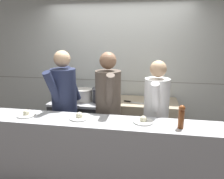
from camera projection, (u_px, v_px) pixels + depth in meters
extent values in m
cube|color=silver|center=(119.00, 72.00, 3.97)|extent=(8.00, 0.06, 2.60)
cube|color=gray|center=(119.00, 81.00, 3.98)|extent=(8.00, 0.00, 0.01)
cube|color=#232326|center=(85.00, 124.00, 3.90)|extent=(1.07, 0.70, 0.82)
cube|color=#B7BABF|center=(84.00, 101.00, 3.80)|extent=(1.10, 0.71, 0.04)
cube|color=#B7BABF|center=(79.00, 128.00, 3.57)|extent=(0.97, 0.03, 0.10)
cube|color=gray|center=(146.00, 126.00, 3.71)|extent=(1.01, 0.65, 0.89)
cube|color=black|center=(144.00, 157.00, 3.52)|extent=(0.99, 0.04, 0.10)
cube|color=#B7BABF|center=(99.00, 157.00, 2.73)|extent=(2.93, 0.45, 0.97)
cylinder|color=#2D2D33|center=(66.00, 93.00, 3.84)|extent=(0.27, 0.27, 0.22)
cylinder|color=#2D2D33|center=(66.00, 87.00, 3.81)|extent=(0.29, 0.29, 0.01)
cylinder|color=beige|center=(83.00, 95.00, 3.72)|extent=(0.31, 0.31, 0.21)
cylinder|color=beige|center=(83.00, 89.00, 3.70)|extent=(0.32, 0.32, 0.01)
cylinder|color=#2D2D33|center=(102.00, 95.00, 3.66)|extent=(0.32, 0.32, 0.24)
cylinder|color=#2D2D33|center=(102.00, 89.00, 3.64)|extent=(0.34, 0.34, 0.01)
cube|color=#B7BABF|center=(139.00, 103.00, 3.50)|extent=(0.28, 0.10, 0.01)
cube|color=black|center=(127.00, 101.00, 3.57)|extent=(0.11, 0.05, 0.02)
cylinder|color=white|center=(27.00, 115.00, 2.76)|extent=(0.23, 0.23, 0.02)
sphere|color=beige|center=(26.00, 113.00, 2.75)|extent=(0.08, 0.08, 0.08)
cylinder|color=white|center=(79.00, 118.00, 2.67)|extent=(0.25, 0.25, 0.02)
sphere|color=beige|center=(79.00, 115.00, 2.66)|extent=(0.09, 0.09, 0.09)
cylinder|color=white|center=(143.00, 122.00, 2.55)|extent=(0.24, 0.24, 0.02)
sphere|color=beige|center=(143.00, 119.00, 2.55)|extent=(0.08, 0.08, 0.08)
cylinder|color=brown|center=(181.00, 119.00, 2.37)|extent=(0.06, 0.06, 0.20)
sphere|color=brown|center=(182.00, 108.00, 2.34)|extent=(0.07, 0.07, 0.07)
cube|color=black|center=(67.00, 140.00, 3.32)|extent=(0.35, 0.27, 0.82)
cylinder|color=#262D4C|center=(64.00, 92.00, 3.13)|extent=(0.44, 0.44, 0.68)
sphere|color=#D8AD84|center=(62.00, 59.00, 3.01)|extent=(0.23, 0.23, 0.23)
cylinder|color=#262D4C|center=(72.00, 84.00, 3.30)|extent=(0.20, 0.36, 0.57)
cylinder|color=#262D4C|center=(54.00, 90.00, 2.93)|extent=(0.20, 0.36, 0.57)
cube|color=black|center=(108.00, 143.00, 3.21)|extent=(0.34, 0.27, 0.82)
cylinder|color=brown|center=(108.00, 95.00, 3.03)|extent=(0.44, 0.44, 0.67)
sphere|color=#8C664C|center=(108.00, 61.00, 2.91)|extent=(0.23, 0.23, 0.23)
cylinder|color=brown|center=(107.00, 86.00, 3.21)|extent=(0.20, 0.35, 0.56)
cylinder|color=brown|center=(110.00, 93.00, 2.81)|extent=(0.20, 0.35, 0.56)
cube|color=black|center=(154.00, 149.00, 3.10)|extent=(0.30, 0.22, 0.77)
cylinder|color=white|center=(156.00, 102.00, 2.93)|extent=(0.37, 0.37, 0.64)
sphere|color=#D8AD84|center=(158.00, 69.00, 2.82)|extent=(0.22, 0.22, 0.22)
cylinder|color=white|center=(158.00, 93.00, 3.09)|extent=(0.14, 0.33, 0.53)
cylinder|color=white|center=(155.00, 101.00, 2.72)|extent=(0.14, 0.33, 0.53)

